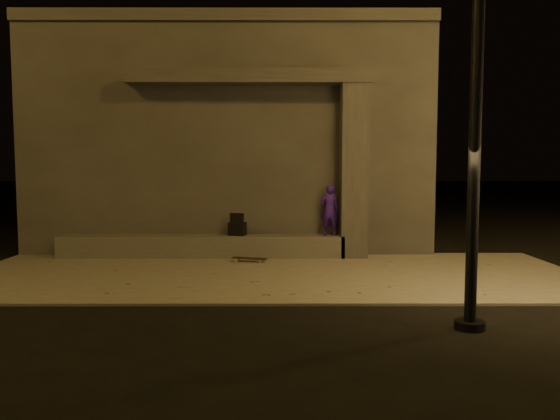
{
  "coord_description": "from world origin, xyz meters",
  "views": [
    {
      "loc": [
        0.13,
        -7.69,
        1.97
      ],
      "look_at": [
        0.15,
        2.0,
        1.17
      ],
      "focal_mm": 35.0,
      "sensor_mm": 36.0,
      "label": 1
    }
  ],
  "objects_px": {
    "skateboarder": "(329,210)",
    "backpack": "(237,228)",
    "column": "(354,171)",
    "skateboard": "(249,259)"
  },
  "relations": [
    {
      "from": "skateboarder",
      "to": "backpack",
      "type": "height_order",
      "value": "skateboarder"
    },
    {
      "from": "backpack",
      "to": "skateboard",
      "type": "bearing_deg",
      "value": -47.28
    },
    {
      "from": "backpack",
      "to": "skateboard",
      "type": "relative_size",
      "value": 0.65
    },
    {
      "from": "column",
      "to": "skateboarder",
      "type": "bearing_deg",
      "value": 180.0
    },
    {
      "from": "backpack",
      "to": "column",
      "type": "bearing_deg",
      "value": 18.7
    },
    {
      "from": "column",
      "to": "backpack",
      "type": "bearing_deg",
      "value": 180.0
    },
    {
      "from": "skateboarder",
      "to": "skateboard",
      "type": "height_order",
      "value": "skateboarder"
    },
    {
      "from": "column",
      "to": "skateboarder",
      "type": "relative_size",
      "value": 3.32
    },
    {
      "from": "column",
      "to": "backpack",
      "type": "height_order",
      "value": "column"
    },
    {
      "from": "column",
      "to": "skateboarder",
      "type": "distance_m",
      "value": 0.95
    }
  ]
}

